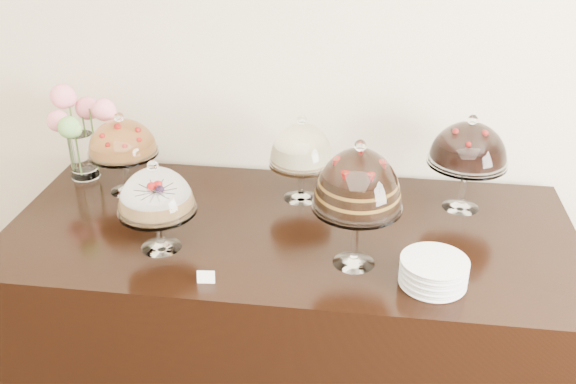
# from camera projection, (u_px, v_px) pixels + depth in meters

# --- Properties ---
(wall_back) EXTENTS (5.00, 0.04, 3.00)m
(wall_back) POSITION_uv_depth(u_px,v_px,m) (374.00, 41.00, 2.67)
(wall_back) COLOR beige
(wall_back) RESTS_ON ground
(display_counter) EXTENTS (2.20, 1.00, 0.90)m
(display_counter) POSITION_uv_depth(u_px,v_px,m) (290.00, 319.00, 2.71)
(display_counter) COLOR black
(display_counter) RESTS_ON ground
(cake_stand_sugar_sponge) EXTENTS (0.28, 0.28, 0.35)m
(cake_stand_sugar_sponge) POSITION_uv_depth(u_px,v_px,m) (156.00, 195.00, 2.27)
(cake_stand_sugar_sponge) COLOR white
(cake_stand_sugar_sponge) RESTS_ON display_counter
(cake_stand_choco_layer) EXTENTS (0.31, 0.31, 0.47)m
(cake_stand_choco_layer) POSITION_uv_depth(u_px,v_px,m) (358.00, 184.00, 2.13)
(cake_stand_choco_layer) COLOR white
(cake_stand_choco_layer) RESTS_ON display_counter
(cake_stand_cheesecake) EXTENTS (0.27, 0.27, 0.37)m
(cake_stand_cheesecake) POSITION_uv_depth(u_px,v_px,m) (302.00, 148.00, 2.61)
(cake_stand_cheesecake) COLOR white
(cake_stand_cheesecake) RESTS_ON display_counter
(cake_stand_dark_choco) EXTENTS (0.32, 0.32, 0.40)m
(cake_stand_dark_choco) POSITION_uv_depth(u_px,v_px,m) (469.00, 147.00, 2.52)
(cake_stand_dark_choco) COLOR white
(cake_stand_dark_choco) RESTS_ON display_counter
(cake_stand_fruit_tart) EXTENTS (0.29, 0.29, 0.36)m
(cake_stand_fruit_tart) POSITION_uv_depth(u_px,v_px,m) (122.00, 141.00, 2.67)
(cake_stand_fruit_tart) COLOR white
(cake_stand_fruit_tart) RESTS_ON display_counter
(flower_vase) EXTENTS (0.30, 0.32, 0.42)m
(flower_vase) POSITION_uv_depth(u_px,v_px,m) (78.00, 126.00, 2.78)
(flower_vase) COLOR white
(flower_vase) RESTS_ON display_counter
(plate_stack) EXTENTS (0.22, 0.22, 0.09)m
(plate_stack) POSITION_uv_depth(u_px,v_px,m) (434.00, 272.00, 2.14)
(plate_stack) COLOR silver
(plate_stack) RESTS_ON display_counter
(price_card_left) EXTENTS (0.06, 0.02, 0.04)m
(price_card_left) POSITION_uv_depth(u_px,v_px,m) (206.00, 277.00, 2.16)
(price_card_left) COLOR white
(price_card_left) RESTS_ON display_counter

